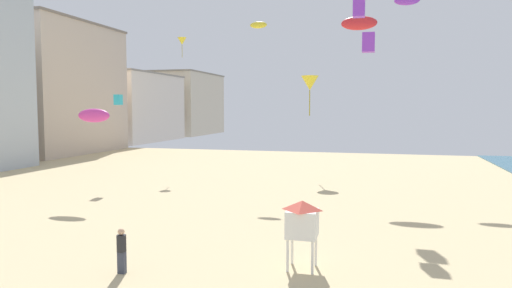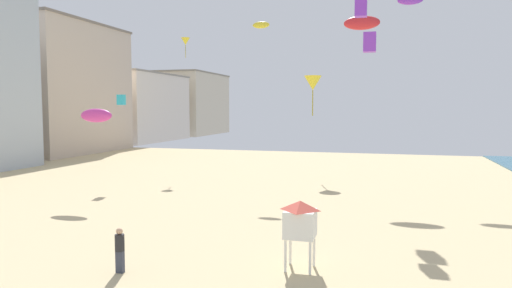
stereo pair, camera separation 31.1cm
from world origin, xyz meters
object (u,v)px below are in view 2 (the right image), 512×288
kite_cyan_box (121,100)px  kite_magenta_parafoil (96,116)px  kite_yellow_delta (185,41)px  kite_yellow_parafoil (261,25)px  lifeguard_stand (300,220)px  kite_purple_box_2 (361,7)px  kite_yellow_delta_2 (313,83)px  kite_purple_parafoil (410,0)px  kite_flyer (120,248)px  kite_purple_box_3 (370,42)px  kite_red_parafoil (362,23)px

kite_cyan_box → kite_magenta_parafoil: (1.93, -6.04, -1.11)m
kite_cyan_box → kite_yellow_delta: (1.21, 9.37, 5.68)m
kite_magenta_parafoil → kite_yellow_parafoil: (8.48, 9.05, 6.82)m
lifeguard_stand → kite_purple_box_2: (1.22, 13.88, 10.37)m
kite_yellow_delta_2 → kite_cyan_box: bearing=-148.9°
kite_purple_parafoil → kite_purple_box_2: size_ratio=1.67×
lifeguard_stand → kite_yellow_delta_2: kite_yellow_delta_2 is taller
lifeguard_stand → kite_yellow_parafoil: bearing=117.7°
kite_purple_parafoil → kite_yellow_delta_2: (-7.76, 1.78, -6.16)m
lifeguard_stand → kite_purple_parafoil: size_ratio=1.33×
kite_flyer → kite_yellow_parafoil: (-0.35, 20.55, 11.34)m
kite_flyer → kite_yellow_delta: (-9.54, 26.92, 11.31)m
kite_magenta_parafoil → kite_cyan_box: bearing=107.7°
kite_flyer → kite_purple_box_2: size_ratio=1.43×
kite_yellow_delta → kite_yellow_delta_2: bearing=-5.3°
kite_magenta_parafoil → kite_purple_parafoil: (19.45, 12.48, 8.78)m
kite_purple_box_3 → kite_red_parafoil: bearing=95.9°
lifeguard_stand → kite_red_parafoil: kite_red_parafoil is taller
kite_cyan_box → kite_yellow_parafoil: (10.40, 3.01, 5.71)m
lifeguard_stand → kite_purple_box_3: 12.47m
lifeguard_stand → kite_purple_box_3: size_ratio=2.45×
kite_magenta_parafoil → kite_yellow_parafoil: 14.15m
lifeguard_stand → kite_yellow_parafoil: (-6.51, 18.40, 10.42)m
kite_magenta_parafoil → kite_yellow_delta_2: bearing=50.7°
kite_red_parafoil → kite_yellow_delta_2: 7.56m
kite_cyan_box → kite_red_parafoil: bearing=11.2°
kite_red_parafoil → kite_magenta_parafoil: size_ratio=1.16×
kite_purple_box_2 → kite_yellow_delta_2: size_ratio=0.33×
kite_purple_parafoil → kite_purple_box_2: 8.82m
kite_red_parafoil → kite_purple_parafoil: (3.46, 2.90, 2.07)m
lifeguard_stand → kite_cyan_box: size_ratio=3.20×
kite_yellow_delta → lifeguard_stand: bearing=-57.6°
kite_flyer → kite_purple_box_2: (7.38, 16.03, 11.29)m
kite_yellow_delta → kite_yellow_parafoil: bearing=-34.7°
kite_red_parafoil → kite_purple_parafoil: bearing=40.0°
kite_purple_parafoil → kite_yellow_delta_2: 10.07m
lifeguard_stand → kite_purple_parafoil: bearing=86.6°
kite_yellow_delta → kite_purple_parafoil: size_ratio=0.98×
kite_cyan_box → kite_purple_box_3: kite_purple_box_3 is taller
lifeguard_stand → kite_magenta_parafoil: (-14.99, 9.36, 3.60)m
kite_red_parafoil → kite_yellow_parafoil: (-7.52, -0.54, 0.12)m
lifeguard_stand → kite_purple_parafoil: (4.46, 21.84, 12.37)m
kite_purple_parafoil → kite_yellow_parafoil: bearing=-162.6°
kite_flyer → kite_yellow_delta: kite_yellow_delta is taller
kite_red_parafoil → kite_purple_box_2: 5.06m
kite_purple_box_2 → kite_yellow_parafoil: size_ratio=0.86×
kite_purple_box_2 → kite_yellow_parafoil: bearing=149.7°
kite_red_parafoil → kite_flyer: bearing=-108.8°
kite_magenta_parafoil → kite_purple_box_2: size_ratio=1.96×
kite_purple_box_2 → kite_cyan_box: bearing=175.2°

